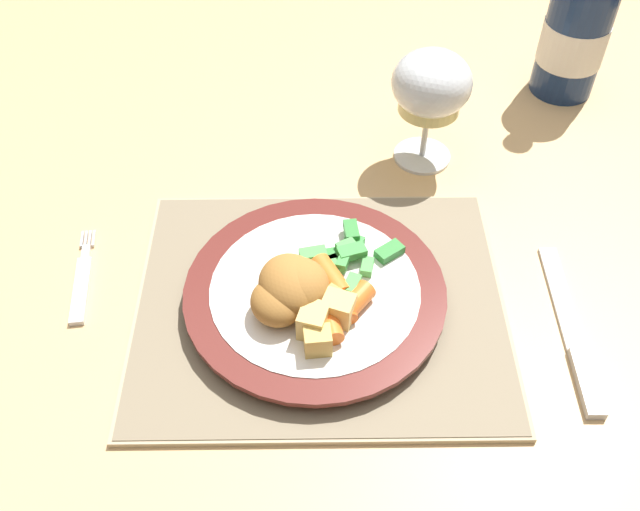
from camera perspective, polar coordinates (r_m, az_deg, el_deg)
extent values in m
plane|color=#383333|center=(1.42, -0.91, -17.17)|extent=(6.00, 6.00, 0.00)
cube|color=tan|center=(0.82, -1.50, 4.67)|extent=(1.24, 0.97, 0.04)
cube|color=tan|center=(1.51, -23.24, 4.96)|extent=(0.06, 0.06, 0.70)
cube|color=tan|center=(1.50, 21.24, 5.37)|extent=(0.06, 0.06, 0.70)
cube|color=tan|center=(0.69, 0.03, -3.91)|extent=(0.36, 0.30, 0.01)
cube|color=#807259|center=(0.69, 0.03, -3.73)|extent=(0.35, 0.29, 0.00)
cylinder|color=white|center=(0.68, -0.40, -3.32)|extent=(0.20, 0.20, 0.01)
cylinder|color=maroon|center=(0.68, -0.41, -2.84)|extent=(0.25, 0.25, 0.01)
cylinder|color=white|center=(0.67, -0.41, -2.65)|extent=(0.20, 0.20, 0.00)
ellipsoid|color=#A87033|center=(0.65, -2.38, -2.36)|extent=(0.07, 0.08, 0.04)
ellipsoid|color=#A87033|center=(0.65, -2.04, -2.43)|extent=(0.06, 0.06, 0.04)
ellipsoid|color=#A87033|center=(0.64, -3.41, -3.71)|extent=(0.06, 0.06, 0.03)
cube|color=#338438|center=(0.70, 5.57, 0.32)|extent=(0.03, 0.03, 0.01)
cube|color=#4CA84C|center=(0.68, 0.04, -1.57)|extent=(0.03, 0.02, 0.01)
cube|color=#4CA84C|center=(0.69, 3.79, -0.90)|extent=(0.01, 0.02, 0.01)
cube|color=#4CA84C|center=(0.70, 2.09, 0.74)|extent=(0.02, 0.02, 0.01)
cube|color=#4CA84C|center=(0.69, 1.17, -0.79)|extent=(0.02, 0.02, 0.01)
cube|color=#4CA84C|center=(0.66, 0.70, -2.71)|extent=(0.02, 0.01, 0.01)
cube|color=green|center=(0.68, 1.86, -0.50)|extent=(0.02, 0.02, 0.01)
cube|color=#338438|center=(0.71, 2.52, 1.98)|extent=(0.02, 0.03, 0.01)
cube|color=green|center=(0.71, 2.79, 1.20)|extent=(0.02, 0.02, 0.01)
cube|color=#4CA84C|center=(0.69, -0.56, 0.08)|extent=(0.03, 0.02, 0.01)
cube|color=green|center=(0.69, 2.57, 0.28)|extent=(0.03, 0.02, 0.01)
cube|color=#4CA84C|center=(0.66, 2.55, -2.35)|extent=(0.02, 0.03, 0.01)
cube|color=#338438|center=(0.70, 1.53, 0.07)|extent=(0.03, 0.02, 0.01)
cylinder|color=orange|center=(0.67, 0.84, -1.83)|extent=(0.04, 0.05, 0.02)
cylinder|color=orange|center=(0.65, 2.07, -3.99)|extent=(0.02, 0.04, 0.02)
cylinder|color=#CC5119|center=(0.65, -0.56, -4.26)|extent=(0.03, 0.02, 0.02)
cylinder|color=orange|center=(0.64, 0.75, -5.25)|extent=(0.03, 0.04, 0.02)
cylinder|color=orange|center=(0.65, 2.76, -3.73)|extent=(0.04, 0.04, 0.02)
cube|color=silver|center=(0.74, -18.58, -2.66)|extent=(0.02, 0.08, 0.01)
cube|color=silver|center=(0.77, -18.21, 0.21)|extent=(0.01, 0.02, 0.01)
cube|color=silver|center=(0.79, -17.65, 1.31)|extent=(0.00, 0.02, 0.00)
cube|color=silver|center=(0.79, -17.93, 1.29)|extent=(0.00, 0.02, 0.00)
cube|color=silver|center=(0.79, -18.21, 1.26)|extent=(0.00, 0.02, 0.00)
cube|color=silver|center=(0.79, -18.49, 1.23)|extent=(0.00, 0.02, 0.00)
cube|color=silver|center=(0.74, 18.71, -3.15)|extent=(0.02, 0.13, 0.00)
cube|color=#B2B2B7|center=(0.68, 20.57, -9.46)|extent=(0.02, 0.07, 0.01)
cylinder|color=silver|center=(0.86, 8.16, 7.90)|extent=(0.07, 0.07, 0.00)
cylinder|color=silver|center=(0.84, 8.41, 9.70)|extent=(0.01, 0.01, 0.06)
ellipsoid|color=silver|center=(0.80, 8.94, 13.50)|extent=(0.09, 0.09, 0.07)
cylinder|color=#E0D684|center=(0.81, 8.80, 12.50)|extent=(0.07, 0.07, 0.04)
cylinder|color=navy|center=(0.97, 19.70, 16.20)|extent=(0.08, 0.08, 0.15)
cylinder|color=white|center=(0.98, 19.59, 15.82)|extent=(0.08, 0.08, 0.05)
cube|color=#DBB256|center=(0.62, -0.19, -6.83)|extent=(0.03, 0.02, 0.02)
cube|color=gold|center=(0.65, 1.21, -3.98)|extent=(0.03, 0.03, 0.02)
cube|color=#E5BC66|center=(0.63, -0.54, -5.27)|extent=(0.03, 0.03, 0.03)
cube|color=#E5BC66|center=(0.64, 1.48, -4.30)|extent=(0.03, 0.03, 0.03)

